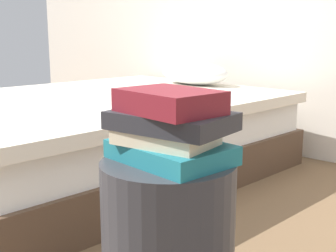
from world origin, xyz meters
name	(u,v)px	position (x,y,z in m)	size (l,w,h in m)	color
bed	(104,133)	(-1.29, 0.86, 0.23)	(1.63, 2.08, 0.62)	#4C3828
book_teal	(170,152)	(0.00, 0.01, 0.52)	(0.29, 0.21, 0.05)	#1E727F
book_cream	(167,137)	(0.00, -0.01, 0.56)	(0.23, 0.16, 0.04)	beige
book_charcoal	(171,121)	(0.01, 0.01, 0.60)	(0.29, 0.20, 0.04)	#28282D
book_maroon	(169,101)	(0.01, -0.01, 0.65)	(0.24, 0.17, 0.06)	maroon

